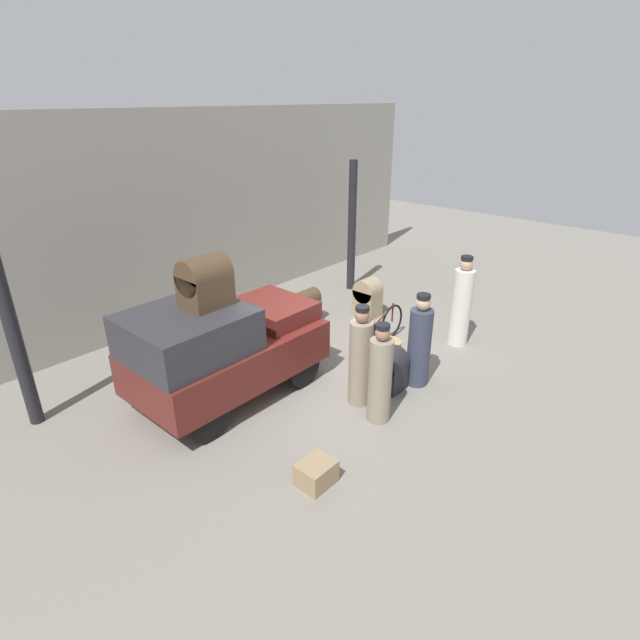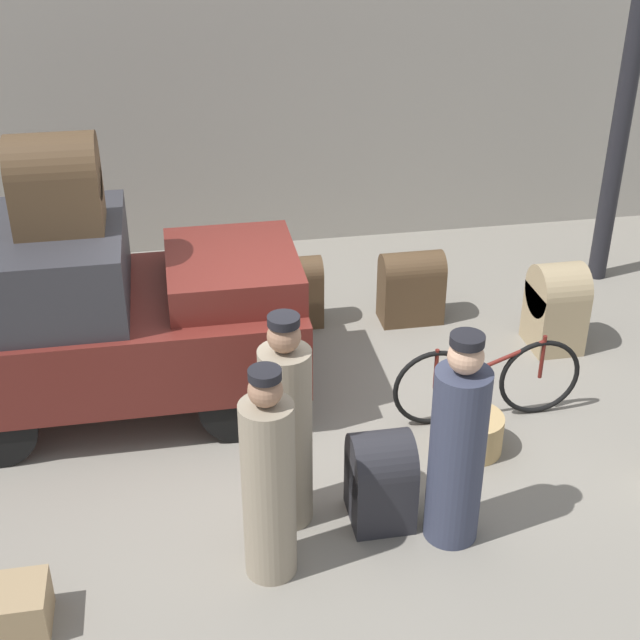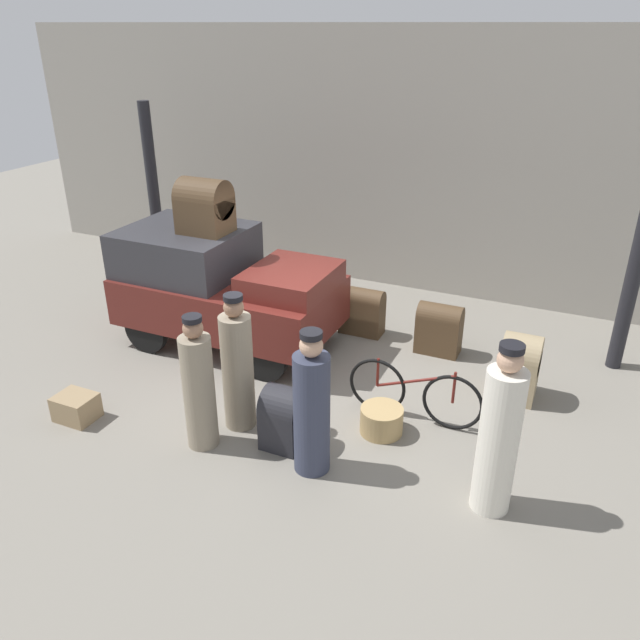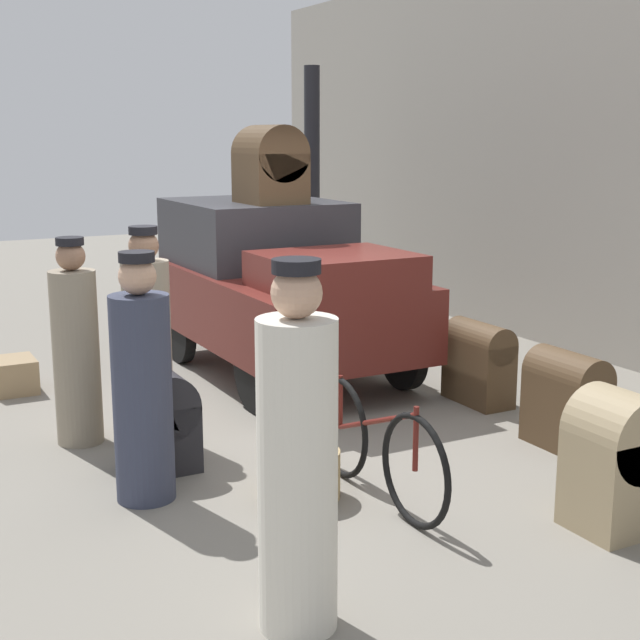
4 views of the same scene
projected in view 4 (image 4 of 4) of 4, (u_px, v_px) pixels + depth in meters
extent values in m
plane|color=gray|center=(288.00, 428.00, 7.53)|extent=(30.00, 30.00, 0.00)
cylinder|color=black|center=(312.00, 194.00, 11.82)|extent=(0.21, 0.21, 3.30)
cylinder|color=black|center=(403.00, 354.00, 8.61)|extent=(0.71, 0.12, 0.71)
cylinder|color=black|center=(255.00, 374.00, 7.89)|extent=(0.71, 0.12, 0.71)
cylinder|color=black|center=(308.00, 317.00, 10.34)|extent=(0.71, 0.12, 0.71)
cylinder|color=black|center=(180.00, 330.00, 9.62)|extent=(0.71, 0.12, 0.71)
cube|color=#591E19|center=(285.00, 306.00, 9.04)|extent=(3.22, 1.72, 0.70)
cube|color=#2D2D33|center=(255.00, 232.00, 9.52)|extent=(1.77, 1.59, 0.67)
cube|color=#591E19|center=(335.00, 271.00, 8.03)|extent=(1.13, 1.34, 0.31)
torus|color=black|center=(415.00, 471.00, 5.58)|extent=(0.74, 0.04, 0.74)
torus|color=black|center=(340.00, 427.00, 6.41)|extent=(0.74, 0.04, 0.74)
cylinder|color=#591914|center=(375.00, 421.00, 5.96)|extent=(0.97, 0.04, 0.40)
cylinder|color=#591914|center=(340.00, 401.00, 6.37)|extent=(0.04, 0.04, 0.38)
cylinder|color=#591914|center=(416.00, 439.00, 5.54)|extent=(0.04, 0.04, 0.42)
cylinder|color=tan|center=(302.00, 474.00, 6.07)|extent=(0.52, 0.52, 0.33)
cylinder|color=gray|center=(148.00, 351.00, 7.12)|extent=(0.38, 0.38, 1.46)
sphere|color=#936B51|center=(144.00, 246.00, 6.94)|extent=(0.24, 0.24, 0.24)
cylinder|color=black|center=(143.00, 230.00, 6.92)|extent=(0.22, 0.22, 0.06)
cylinder|color=gray|center=(76.00, 358.00, 7.05)|extent=(0.37, 0.37, 1.40)
sphere|color=#936B51|center=(70.00, 256.00, 6.89)|extent=(0.23, 0.23, 0.23)
cylinder|color=black|center=(70.00, 241.00, 6.86)|extent=(0.22, 0.22, 0.06)
cylinder|color=silver|center=(298.00, 477.00, 4.36)|extent=(0.40, 0.40, 1.59)
sphere|color=tan|center=(296.00, 293.00, 4.17)|extent=(0.25, 0.25, 0.25)
cylinder|color=black|center=(296.00, 266.00, 4.14)|extent=(0.23, 0.23, 0.07)
cylinder|color=#33384C|center=(143.00, 399.00, 5.94)|extent=(0.40, 0.40, 1.41)
sphere|color=tan|center=(137.00, 276.00, 5.77)|extent=(0.25, 0.25, 0.25)
cylinder|color=black|center=(137.00, 257.00, 5.74)|extent=(0.24, 0.24, 0.07)
cube|color=#9E8966|center=(616.00, 481.00, 5.56)|extent=(0.48, 0.54, 0.63)
cylinder|color=#9E8966|center=(619.00, 433.00, 5.50)|extent=(0.48, 0.54, 0.54)
cube|color=#232328|center=(161.00, 436.00, 6.57)|extent=(0.45, 0.49, 0.51)
cylinder|color=#232328|center=(160.00, 403.00, 6.52)|extent=(0.45, 0.49, 0.49)
cube|color=#4C3823|center=(566.00, 411.00, 7.02)|extent=(0.65, 0.38, 0.59)
cylinder|color=#4C3823|center=(568.00, 375.00, 6.96)|extent=(0.65, 0.38, 0.38)
cube|color=#937A56|center=(14.00, 375.00, 8.55)|extent=(0.48, 0.40, 0.33)
cube|color=#4C3823|center=(478.00, 372.00, 8.18)|extent=(0.68, 0.34, 0.59)
cylinder|color=#4C3823|center=(480.00, 340.00, 8.12)|extent=(0.68, 0.34, 0.34)
cube|color=#4C3823|center=(270.00, 178.00, 9.05)|extent=(0.70, 0.56, 0.50)
cylinder|color=#4C3823|center=(270.00, 153.00, 9.00)|extent=(0.70, 0.56, 0.56)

